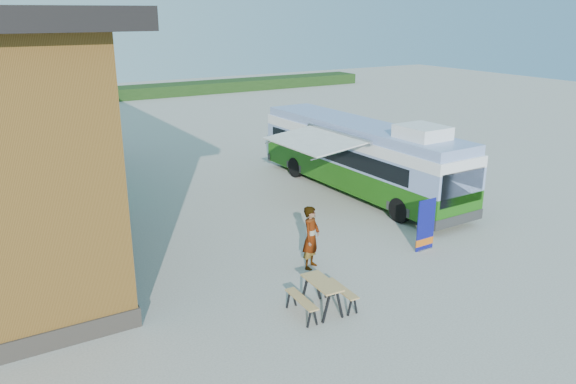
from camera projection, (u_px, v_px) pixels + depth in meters
ground at (351, 267)px, 16.99m from camera, size 100.00×100.00×0.00m
hedge at (173, 90)px, 51.80m from camera, size 40.00×3.00×1.00m
bus at (360, 154)px, 23.63m from camera, size 2.67×11.28×3.45m
awning at (318, 142)px, 22.03m from camera, size 2.61×4.14×0.51m
banner at (425, 229)px, 18.02m from camera, size 0.75×0.19×1.73m
picnic_table at (322, 289)px, 14.33m from camera, size 1.52×1.37×0.83m
person_a at (311, 237)px, 16.70m from camera, size 0.85×0.78×1.95m
person_b at (75, 175)px, 23.34m from camera, size 1.12×1.11×1.83m
slurry_tanker at (77, 171)px, 23.08m from camera, size 2.61×5.20×1.98m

